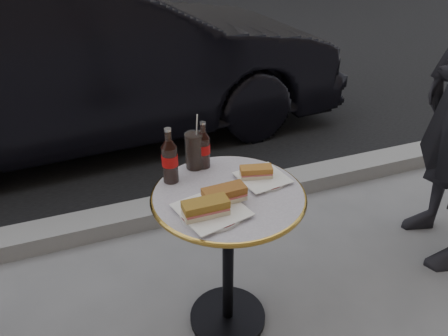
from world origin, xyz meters
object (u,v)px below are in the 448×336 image
object	(u,v)px
plate_right	(262,179)
cola_glass	(194,150)
cola_bottle_left	(169,155)
parked_car	(95,61)
bistro_table	(228,262)
plate_left	(212,211)
cola_bottle_right	(203,145)

from	to	relation	value
plate_right	cola_glass	size ratio (longest dim) A/B	1.19
cola_bottle_left	cola_glass	xyz separation A→B (m)	(0.13, 0.07, -0.04)
plate_right	parked_car	world-z (taller)	parked_car
bistro_table	plate_left	distance (m)	0.40
plate_right	cola_glass	distance (m)	0.32
cola_glass	parked_car	xyz separation A→B (m)	(-0.20, 1.99, -0.16)
plate_right	parked_car	bearing A→B (deg)	101.21
plate_right	cola_glass	bearing A→B (deg)	138.94
cola_bottle_left	cola_bottle_right	xyz separation A→B (m)	(0.16, 0.06, -0.01)
plate_left	cola_bottle_right	distance (m)	0.36
cola_bottle_left	plate_left	bearing A→B (deg)	-73.00
bistro_table	cola_bottle_left	distance (m)	0.55
cola_bottle_left	parked_car	bearing A→B (deg)	92.19
parked_car	plate_right	bearing A→B (deg)	-172.21
bistro_table	parked_car	distance (m)	2.27
parked_car	plate_left	bearing A→B (deg)	-179.47
plate_left	parked_car	size ratio (longest dim) A/B	0.06
plate_left	cola_bottle_left	bearing A→B (deg)	107.00
bistro_table	cola_bottle_left	bearing A→B (deg)	138.25
bistro_table	cola_bottle_left	world-z (taller)	cola_bottle_left
plate_right	cola_bottle_right	bearing A→B (deg)	135.07
plate_left	parked_car	distance (m)	2.34
plate_right	cola_glass	xyz separation A→B (m)	(-0.23, 0.20, 0.08)
cola_bottle_right	bistro_table	bearing A→B (deg)	-83.73
plate_left	cola_glass	size ratio (longest dim) A/B	1.48
bistro_table	plate_right	size ratio (longest dim) A/B	3.73
bistro_table	cola_bottle_right	world-z (taller)	cola_bottle_right
cola_bottle_left	plate_right	bearing A→B (deg)	-19.89
cola_bottle_right	cola_bottle_left	bearing A→B (deg)	-158.86
plate_right	cola_bottle_right	distance (m)	0.29
cola_bottle_left	cola_glass	size ratio (longest dim) A/B	1.46
plate_left	plate_right	size ratio (longest dim) A/B	1.24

